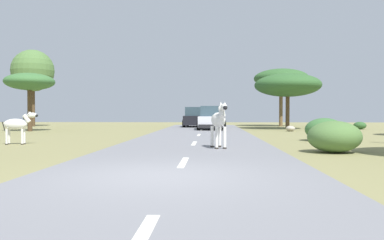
% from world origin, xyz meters
% --- Properties ---
extents(ground_plane, '(90.00, 90.00, 0.00)m').
position_xyz_m(ground_plane, '(0.00, 0.00, 0.00)').
color(ground_plane, olive).
extents(road, '(6.00, 64.00, 0.05)m').
position_xyz_m(road, '(0.34, 0.00, 0.03)').
color(road, slate).
rests_on(road, ground_plane).
extents(lane_markings, '(0.16, 56.00, 0.01)m').
position_xyz_m(lane_markings, '(0.34, -1.00, 0.05)').
color(lane_markings, silver).
rests_on(lane_markings, road).
extents(zebra_0, '(0.67, 1.70, 1.62)m').
position_xyz_m(zebra_0, '(1.30, 5.95, 1.01)').
color(zebra_0, silver).
rests_on(zebra_0, road).
extents(zebra_1, '(1.44, 0.47, 1.35)m').
position_xyz_m(zebra_1, '(-6.84, 7.71, 0.81)').
color(zebra_1, silver).
rests_on(zebra_1, ground_plane).
extents(car_0, '(2.20, 4.43, 1.74)m').
position_xyz_m(car_0, '(-0.34, 26.67, 0.85)').
color(car_0, black).
rests_on(car_0, road).
extents(car_1, '(2.20, 4.43, 1.74)m').
position_xyz_m(car_1, '(1.10, 21.37, 0.85)').
color(car_1, silver).
rests_on(car_1, road).
extents(tree_0, '(5.12, 5.12, 5.45)m').
position_xyz_m(tree_0, '(7.64, 29.50, 4.53)').
color(tree_0, brown).
rests_on(tree_0, ground_plane).
extents(tree_4, '(3.39, 3.39, 4.05)m').
position_xyz_m(tree_4, '(-11.61, 18.75, 3.42)').
color(tree_4, '#4C3823').
rests_on(tree_4, ground_plane).
extents(tree_5, '(5.21, 5.21, 4.38)m').
position_xyz_m(tree_5, '(7.05, 23.29, 3.46)').
color(tree_5, '#4C3823').
rests_on(tree_5, ground_plane).
extents(tree_6, '(3.93, 3.93, 7.23)m').
position_xyz_m(tree_6, '(-15.81, 28.16, 5.25)').
color(tree_6, '#4C3823').
rests_on(tree_6, ground_plane).
extents(bush_0, '(1.75, 1.57, 1.05)m').
position_xyz_m(bush_0, '(6.20, 10.33, 0.52)').
color(bush_0, '#386633').
rests_on(bush_0, ground_plane).
extents(bush_2, '(1.71, 1.54, 1.03)m').
position_xyz_m(bush_2, '(5.00, 5.07, 0.51)').
color(bush_2, '#4C7038').
rests_on(bush_2, ground_plane).
extents(bush_3, '(0.98, 0.88, 0.59)m').
position_xyz_m(bush_3, '(12.60, 23.10, 0.29)').
color(bush_3, '#2D5628').
rests_on(bush_3, ground_plane).
extents(rock_0, '(0.64, 0.69, 0.39)m').
position_xyz_m(rock_0, '(6.53, 19.55, 0.19)').
color(rock_0, '#A89E8C').
rests_on(rock_0, ground_plane).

